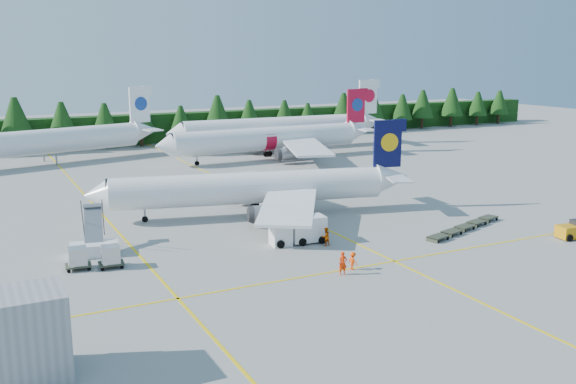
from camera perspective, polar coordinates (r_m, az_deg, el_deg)
name	(u,v)px	position (r m, az deg, el deg)	size (l,w,h in m)	color
ground	(304,252)	(60.25, 1.39, -5.38)	(320.00, 320.00, 0.00)	gray
taxi_stripe_a	(108,221)	(74.12, -15.70, -2.49)	(0.25, 120.00, 0.01)	yellow
taxi_stripe_b	(271,203)	(80.11, -1.55, -0.95)	(0.25, 120.00, 0.01)	yellow
taxi_stripe_cross	(337,271)	(55.30, 4.34, -7.03)	(80.00, 0.25, 0.01)	yellow
treeline_hedge	(115,130)	(136.26, -15.11, 5.32)	(220.00, 4.00, 6.00)	black
terminal_building	(11,338)	(39.83, -23.40, -11.85)	(6.00, 4.00, 5.20)	#919398
airliner_navy	(244,189)	(72.96, -3.96, 0.28)	(35.92, 29.23, 10.59)	white
airliner_red	(263,140)	(112.73, -2.20, 4.69)	(40.81, 33.56, 11.86)	white
airliner_far_left	(29,143)	(114.72, -22.03, 4.09)	(41.48, 14.04, 12.32)	white
airliner_far_right	(271,128)	(125.07, -1.49, 5.67)	(44.90, 5.33, 13.05)	white
airstairs	(94,245)	(62.12, -16.85, -4.55)	(4.69, 6.37, 3.91)	white
service_truck	(298,230)	(62.74, 0.91, -3.43)	(5.61, 2.51, 2.63)	white
baggage_tug	(574,230)	(70.68, 24.04, -3.12)	(3.36, 2.11, 1.69)	orange
dolly_train	(465,226)	(70.14, 15.42, -2.96)	(12.45, 5.46, 0.12)	#353A2A
uld_pair	(94,256)	(57.95, -16.84, -5.49)	(4.90, 2.57, 1.63)	#353A2A
crew_a	(343,263)	(54.17, 4.89, -6.34)	(0.73, 0.48, 1.99)	#F73105
crew_b	(326,237)	(62.11, 3.36, -3.98)	(0.89, 0.69, 1.83)	#D64E04
crew_c	(353,261)	(55.58, 5.78, -6.11)	(0.65, 0.44, 1.56)	#FF4305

